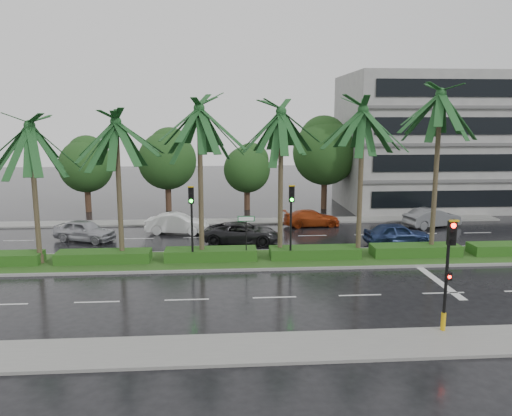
{
  "coord_description": "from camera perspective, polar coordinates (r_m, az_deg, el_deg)",
  "views": [
    {
      "loc": [
        -2.45,
        -26.67,
        8.1
      ],
      "look_at": [
        -0.37,
        1.5,
        3.01
      ],
      "focal_mm": 35.0,
      "sensor_mm": 36.0,
      "label": 1
    }
  ],
  "objects": [
    {
      "name": "car_darkgrey",
      "position": [
        32.78,
        -1.57,
        -2.86
      ],
      "size": [
        3.0,
        5.25,
        1.38
      ],
      "primitive_type": "imported",
      "rotation": [
        0.0,
        0.0,
        1.42
      ],
      "color": "black",
      "rests_on": "ground"
    },
    {
      "name": "palm_row",
      "position": [
        27.71,
        -1.74,
        9.61
      ],
      "size": [
        26.3,
        4.2,
        10.14
      ],
      "color": "#443A27",
      "rests_on": "median"
    },
    {
      "name": "street_sign",
      "position": [
        27.84,
        -1.13,
        -2.19
      ],
      "size": [
        0.95,
        0.09,
        2.6
      ],
      "color": "black",
      "rests_on": "median"
    },
    {
      "name": "car_white",
      "position": [
        35.95,
        -8.99,
        -1.77
      ],
      "size": [
        2.15,
        4.55,
        1.44
      ],
      "primitive_type": "imported",
      "rotation": [
        0.0,
        0.0,
        1.42
      ],
      "color": "white",
      "rests_on": "ground"
    },
    {
      "name": "ground",
      "position": [
        27.98,
        1.0,
        -6.62
      ],
      "size": [
        120.0,
        120.0,
        0.0
      ],
      "primitive_type": "plane",
      "color": "black",
      "rests_on": "ground"
    },
    {
      "name": "bg_trees",
      "position": [
        44.51,
        -0.0,
        5.84
      ],
      "size": [
        32.65,
        5.8,
        8.38
      ],
      "color": "#3B271B",
      "rests_on": "ground"
    },
    {
      "name": "median",
      "position": [
        28.91,
        0.82,
        -5.9
      ],
      "size": [
        36.0,
        4.0,
        0.15
      ],
      "color": "gray",
      "rests_on": "ground"
    },
    {
      "name": "lane_markings",
      "position": [
        28.0,
        7.32,
        -6.68
      ],
      "size": [
        34.0,
        13.06,
        0.01
      ],
      "color": "silver",
      "rests_on": "ground"
    },
    {
      "name": "car_red",
      "position": [
        38.16,
        6.36,
        -1.16
      ],
      "size": [
        1.97,
        4.37,
        1.24
      ],
      "primitive_type": "imported",
      "rotation": [
        0.0,
        0.0,
        1.63
      ],
      "color": "#A83812",
      "rests_on": "ground"
    },
    {
      "name": "signal_median_left",
      "position": [
        27.49,
        -7.37,
        -0.58
      ],
      "size": [
        0.34,
        0.42,
        4.36
      ],
      "color": "black",
      "rests_on": "median"
    },
    {
      "name": "far_sidewalk",
      "position": [
        39.57,
        -0.58,
        -1.52
      ],
      "size": [
        40.0,
        2.0,
        0.12
      ],
      "primitive_type": "cube",
      "color": "slate",
      "rests_on": "ground"
    },
    {
      "name": "building",
      "position": [
        48.76,
        19.45,
        7.16
      ],
      "size": [
        16.0,
        10.0,
        12.0
      ],
      "primitive_type": "cube",
      "color": "gray",
      "rests_on": "ground"
    },
    {
      "name": "near_sidewalk",
      "position": [
        18.49,
        3.97,
        -15.59
      ],
      "size": [
        40.0,
        2.4,
        0.12
      ],
      "primitive_type": "cube",
      "color": "slate",
      "rests_on": "ground"
    },
    {
      "name": "hedge",
      "position": [
        28.81,
        0.82,
        -5.19
      ],
      "size": [
        35.2,
        1.4,
        0.6
      ],
      "color": "#1E4915",
      "rests_on": "median"
    },
    {
      "name": "car_blue",
      "position": [
        33.63,
        15.83,
        -2.86
      ],
      "size": [
        2.02,
        4.37,
        1.45
      ],
      "primitive_type": "imported",
      "rotation": [
        0.0,
        0.0,
        1.64
      ],
      "color": "navy",
      "rests_on": "ground"
    },
    {
      "name": "car_silver",
      "position": [
        35.27,
        -19.0,
        -2.44
      ],
      "size": [
        3.18,
        4.53,
        1.43
      ],
      "primitive_type": "imported",
      "rotation": [
        0.0,
        0.0,
        1.17
      ],
      "color": "#AAABB2",
      "rests_on": "ground"
    },
    {
      "name": "car_grey",
      "position": [
        39.82,
        19.49,
        -1.06
      ],
      "size": [
        2.72,
        4.64,
        1.45
      ],
      "primitive_type": "imported",
      "rotation": [
        0.0,
        0.0,
        1.86
      ],
      "color": "slate",
      "rests_on": "ground"
    },
    {
      "name": "signal_near",
      "position": [
        20.03,
        21.09,
        -6.72
      ],
      "size": [
        0.34,
        0.45,
        4.36
      ],
      "color": "black",
      "rests_on": "near_sidewalk"
    },
    {
      "name": "signal_median_right",
      "position": [
        27.73,
        4.05,
        -0.42
      ],
      "size": [
        0.34,
        0.42,
        4.36
      ],
      "color": "black",
      "rests_on": "median"
    }
  ]
}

